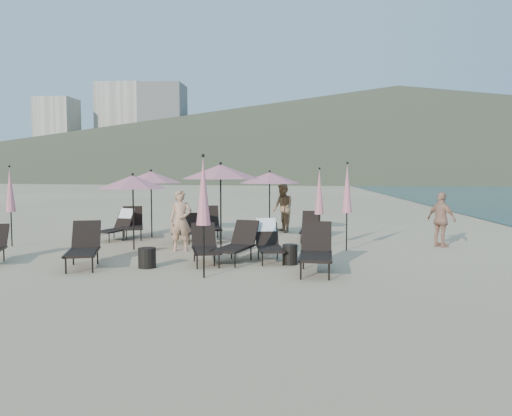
# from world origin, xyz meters

# --- Properties ---
(ground) EXTENTS (800.00, 800.00, 0.00)m
(ground) POSITION_xyz_m (0.00, 0.00, 0.00)
(ground) COLOR #D6BA8C
(ground) RESTS_ON ground
(volcanic_headland) EXTENTS (690.00, 690.00, 55.00)m
(volcanic_headland) POSITION_xyz_m (71.37, 302.62, 26.49)
(volcanic_headland) COLOR brown
(volcanic_headland) RESTS_ON ground
(hotel_skyline) EXTENTS (109.00, 82.00, 55.00)m
(hotel_skyline) POSITION_xyz_m (-93.62, 271.21, 24.18)
(hotel_skyline) COLOR beige
(hotel_skyline) RESTS_ON ground
(lounger_1) EXTENTS (1.15, 1.86, 1.00)m
(lounger_1) POSITION_xyz_m (-3.36, -0.47, 0.47)
(lounger_1) COLOR black
(lounger_1) RESTS_ON ground
(lounger_2) EXTENTS (1.00, 1.68, 0.91)m
(lounger_2) POSITION_xyz_m (-0.66, 0.24, 0.42)
(lounger_2) COLOR black
(lounger_2) RESTS_ON ground
(lounger_3) EXTENTS (1.03, 1.76, 0.95)m
(lounger_3) POSITION_xyz_m (0.08, 0.52, 0.45)
(lounger_3) COLOR black
(lounger_3) RESTS_ON ground
(lounger_4) EXTENTS (0.86, 1.66, 0.99)m
(lounger_4) POSITION_xyz_m (0.83, 0.79, 0.47)
(lounger_4) COLOR black
(lounger_4) RESTS_ON ground
(lounger_5) EXTENTS (0.78, 1.84, 1.04)m
(lounger_5) POSITION_xyz_m (1.95, -0.62, 0.49)
(lounger_5) COLOR black
(lounger_5) RESTS_ON ground
(lounger_6) EXTENTS (1.18, 1.88, 1.01)m
(lounger_6) POSITION_xyz_m (-3.97, 4.64, 0.47)
(lounger_6) COLOR black
(lounger_6) RESTS_ON ground
(lounger_7) EXTENTS (0.92, 1.64, 0.97)m
(lounger_7) POSITION_xyz_m (-4.31, 4.19, 0.46)
(lounger_7) COLOR black
(lounger_7) RESTS_ON ground
(lounger_8) EXTENTS (0.63, 1.52, 0.86)m
(lounger_8) POSITION_xyz_m (-1.94, 3.92, 0.40)
(lounger_8) COLOR black
(lounger_8) RESTS_ON ground
(lounger_9) EXTENTS (1.10, 1.94, 1.05)m
(lounger_9) POSITION_xyz_m (-1.35, 4.56, 0.49)
(lounger_9) COLOR black
(lounger_9) RESTS_ON ground
(lounger_10) EXTENTS (0.71, 1.62, 0.91)m
(lounger_10) POSITION_xyz_m (1.93, 4.40, 0.43)
(lounger_10) COLOR black
(lounger_10) RESTS_ON ground
(umbrella_open_0) EXTENTS (2.00, 2.00, 2.15)m
(umbrella_open_0) POSITION_xyz_m (-3.06, 2.11, 1.90)
(umbrella_open_0) COLOR black
(umbrella_open_0) RESTS_ON ground
(umbrella_open_1) EXTENTS (2.30, 2.30, 2.48)m
(umbrella_open_1) POSITION_xyz_m (-0.70, 2.83, 2.19)
(umbrella_open_1) COLOR black
(umbrella_open_1) RESTS_ON ground
(umbrella_open_2) EXTENTS (2.12, 2.12, 2.28)m
(umbrella_open_2) POSITION_xyz_m (-3.38, 4.88, 2.02)
(umbrella_open_2) COLOR black
(umbrella_open_2) RESTS_ON ground
(umbrella_open_3) EXTENTS (2.09, 2.09, 2.25)m
(umbrella_open_3) POSITION_xyz_m (0.55, 5.59, 1.99)
(umbrella_open_3) COLOR black
(umbrella_open_3) RESTS_ON ground
(umbrella_closed_0) EXTENTS (0.30, 0.30, 2.54)m
(umbrella_closed_0) POSITION_xyz_m (-0.36, -1.44, 1.77)
(umbrella_closed_0) COLOR black
(umbrella_closed_0) RESTS_ON ground
(umbrella_closed_1) EXTENTS (0.27, 0.27, 2.31)m
(umbrella_closed_1) POSITION_xyz_m (2.14, 2.67, 1.61)
(umbrella_closed_1) COLOR black
(umbrella_closed_1) RESTS_ON ground
(umbrella_closed_2) EXTENTS (0.28, 0.28, 2.38)m
(umbrella_closed_2) POSITION_xyz_m (-6.85, 2.41, 1.66)
(umbrella_closed_2) COLOR black
(umbrella_closed_2) RESTS_ON ground
(umbrella_closed_3) EXTENTS (0.29, 0.29, 2.46)m
(umbrella_closed_3) POSITION_xyz_m (2.89, 2.48, 1.71)
(umbrella_closed_3) COLOR black
(umbrella_closed_3) RESTS_ON ground
(side_table_0) EXTENTS (0.40, 0.40, 0.46)m
(side_table_0) POSITION_xyz_m (-1.86, -0.49, 0.23)
(side_table_0) COLOR black
(side_table_0) RESTS_ON ground
(side_table_1) EXTENTS (0.35, 0.35, 0.48)m
(side_table_1) POSITION_xyz_m (1.37, 0.21, 0.24)
(side_table_1) COLOR black
(side_table_1) RESTS_ON ground
(beachgoer_a) EXTENTS (0.67, 0.50, 1.69)m
(beachgoer_a) POSITION_xyz_m (-1.68, 2.00, 0.84)
(beachgoer_a) COLOR tan
(beachgoer_a) RESTS_ON ground
(beachgoer_b) EXTENTS (0.99, 1.07, 1.78)m
(beachgoer_b) POSITION_xyz_m (0.97, 6.64, 0.89)
(beachgoer_b) COLOR #9E7952
(beachgoer_b) RESTS_ON ground
(beachgoer_c) EXTENTS (0.88, 0.99, 1.61)m
(beachgoer_c) POSITION_xyz_m (5.70, 3.42, 0.80)
(beachgoer_c) COLOR tan
(beachgoer_c) RESTS_ON ground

